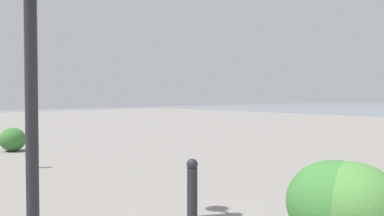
% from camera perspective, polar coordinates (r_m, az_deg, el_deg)
% --- Properties ---
extents(bollard_near, '(0.13, 0.13, 0.80)m').
position_cam_1_polar(bollard_near, '(4.71, 0.03, -11.76)').
color(bollard_near, '#232328').
rests_on(bollard_near, ground).
extents(bollard_mid, '(0.13, 0.13, 0.74)m').
position_cam_1_polar(bollard_mid, '(9.12, -21.91, -5.44)').
color(bollard_mid, '#232328').
rests_on(bollard_mid, ground).
extents(shrub_low, '(0.75, 0.68, 0.64)m').
position_cam_1_polar(shrub_low, '(12.03, -23.91, -4.06)').
color(shrub_low, '#387533').
rests_on(shrub_low, ground).
extents(shrub_round, '(1.03, 0.93, 0.88)m').
position_cam_1_polar(shrub_round, '(4.40, 19.67, -12.58)').
color(shrub_round, '#387533').
rests_on(shrub_round, ground).
extents(shrub_wide, '(1.03, 0.93, 0.87)m').
position_cam_1_polar(shrub_wide, '(4.37, 21.40, -12.72)').
color(shrub_wide, '#477F38').
rests_on(shrub_wide, ground).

